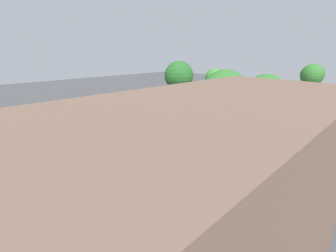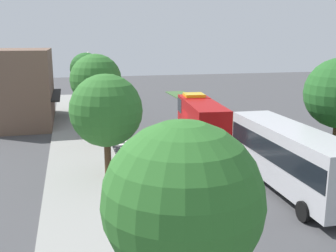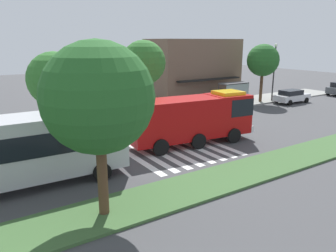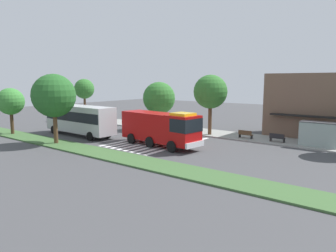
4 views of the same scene
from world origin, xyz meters
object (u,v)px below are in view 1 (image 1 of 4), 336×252
sidewalk_tree_far_west (312,75)px  median_tree_far_west (214,78)px  bus_stop_shelter (94,192)px  fire_hydrant (270,121)px  transit_bus (213,97)px  sidewalk_tree_west (265,95)px  median_tree_west (179,76)px  bench_west_of_shelter (190,165)px  bench_near_shelter (154,184)px  sidewalk_tree_center (224,95)px  fire_truck (160,113)px

sidewalk_tree_far_west → median_tree_far_west: (4.75, -14.57, -1.14)m
bus_stop_shelter → fire_hydrant: (-23.89, -0.84, -1.40)m
transit_bus → sidewalk_tree_west: 10.93m
sidewalk_tree_west → median_tree_west: size_ratio=0.88×
transit_bus → bus_stop_shelter: transit_bus is taller
bench_west_of_shelter → median_tree_west: median_tree_west is taller
median_tree_far_west → bus_stop_shelter: bearing=25.2°
median_tree_west → fire_hydrant: 14.90m
median_tree_far_west → transit_bus: bearing=34.4°
sidewalk_tree_west → fire_hydrant: bearing=-172.4°
transit_bus → bench_near_shelter: size_ratio=6.77×
median_tree_west → fire_hydrant: (-1.75, 14.07, -4.60)m
bench_west_of_shelter → sidewalk_tree_west: sidewalk_tree_west is taller
bench_near_shelter → fire_hydrant: 19.91m
sidewalk_tree_center → fire_hydrant: 12.73m
transit_bus → bench_west_of_shelter: bearing=-147.5°
fire_truck → sidewalk_tree_far_west: (-23.71, 8.55, 3.26)m
bench_west_of_shelter → median_tree_west: (-14.52, -14.93, 4.49)m
transit_bus → fire_hydrant: (0.70, 9.25, -1.66)m
bus_stop_shelter → median_tree_west: 26.89m
bench_near_shelter → sidewalk_tree_center: size_ratio=0.22×
bench_west_of_shelter → median_tree_far_west: size_ratio=0.28×
bus_stop_shelter → fire_hydrant: bus_stop_shelter is taller
bench_near_shelter → bench_west_of_shelter: 3.63m
bench_near_shelter → fire_hydrant: bearing=-177.5°
median_tree_west → fire_hydrant: bearing=97.1°
bench_near_shelter → median_tree_west: median_tree_west is taller
bench_near_shelter → sidewalk_tree_west: sidewalk_tree_west is taller
transit_bus → median_tree_west: (2.45, -4.82, 2.93)m
fire_truck → median_tree_west: bearing=-141.5°
median_tree_west → transit_bus: bearing=116.9°
fire_truck → median_tree_west: 11.64m
bench_west_of_shelter → sidewalk_tree_center: 6.51m
sidewalk_tree_center → median_tree_west: 17.69m
bus_stop_shelter → sidewalk_tree_far_west: bearing=-179.5°
median_tree_west → sidewalk_tree_center: bearing=55.5°
sidewalk_tree_center → sidewalk_tree_west: bearing=180.0°
bench_west_of_shelter → median_tree_far_west: (-24.00, -14.93, 3.51)m
median_tree_far_west → sidewalk_tree_far_west: bearing=108.1°
median_tree_far_west → median_tree_west: median_tree_west is taller
fire_hydrant → median_tree_west: bearing=-82.9°
fire_truck → median_tree_far_west: bearing=-156.3°
bench_near_shelter → median_tree_far_west: bearing=-151.6°
fire_truck → transit_bus: 11.98m
sidewalk_tree_center → median_tree_far_west: (-19.51, -14.57, -1.20)m
fire_truck → median_tree_west: (-9.47, -6.02, 3.10)m
sidewalk_tree_west → fire_hydrant: (-3.76, -0.50, -3.79)m
median_tree_west → median_tree_far_west: bearing=180.0°
bench_west_of_shelter → fire_hydrant: 16.29m
sidewalk_tree_center → fire_hydrant: size_ratio=10.31×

